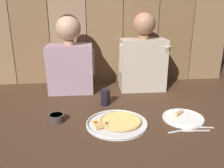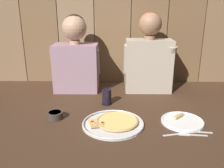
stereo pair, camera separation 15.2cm
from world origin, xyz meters
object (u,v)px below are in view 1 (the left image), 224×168
object	(u,v)px
diner_left	(70,57)
dinner_plate	(183,118)
pizza_tray	(118,122)
drinking_glass	(105,97)
diner_right	(143,55)
dipping_bowl	(56,117)

from	to	relation	value
diner_left	dinner_plate	bearing A→B (deg)	-38.85
pizza_tray	drinking_glass	size ratio (longest dim) A/B	3.26
pizza_tray	diner_left	size ratio (longest dim) A/B	0.60
drinking_glass	diner_right	xyz separation A→B (m)	(0.32, 0.30, 0.23)
pizza_tray	diner_right	xyz separation A→B (m)	(0.27, 0.60, 0.28)
dipping_bowl	drinking_glass	bearing A→B (deg)	36.79
diner_left	diner_right	world-z (taller)	diner_right
diner_right	dipping_bowl	bearing A→B (deg)	-140.15
dipping_bowl	pizza_tray	bearing A→B (deg)	-10.97
pizza_tray	dinner_plate	world-z (taller)	dinner_plate
diner_right	drinking_glass	bearing A→B (deg)	-137.47
pizza_tray	dinner_plate	distance (m)	0.41
dinner_plate	dipping_bowl	world-z (taller)	dipping_bowl
dinner_plate	diner_right	size ratio (longest dim) A/B	0.40
pizza_tray	diner_right	world-z (taller)	diner_right
diner_right	diner_left	bearing A→B (deg)	179.93
pizza_tray	diner_right	distance (m)	0.71
drinking_glass	dipping_bowl	xyz separation A→B (m)	(-0.31, -0.23, -0.03)
pizza_tray	dipping_bowl	size ratio (longest dim) A/B	3.73
diner_left	diner_right	distance (m)	0.58
diner_left	diner_right	size ratio (longest dim) A/B	0.96
dipping_bowl	diner_left	world-z (taller)	diner_left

